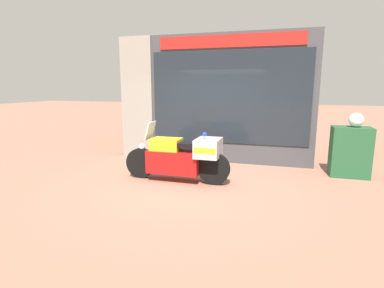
# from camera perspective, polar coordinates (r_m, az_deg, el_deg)

# --- Properties ---
(ground_plane) EXTENTS (60.00, 60.00, 0.00)m
(ground_plane) POSITION_cam_1_polar(r_m,az_deg,el_deg) (6.63, 0.12, -7.04)
(ground_plane) COLOR #9E6B56
(shop_building) EXTENTS (5.31, 0.55, 3.40)m
(shop_building) POSITION_cam_1_polar(r_m,az_deg,el_deg) (8.35, 1.32, 8.62)
(shop_building) COLOR #424247
(shop_building) RESTS_ON ground
(window_display) EXTENTS (3.92, 0.30, 1.82)m
(window_display) POSITION_cam_1_polar(r_m,az_deg,el_deg) (8.35, 6.65, -0.20)
(window_display) COLOR slate
(window_display) RESTS_ON ground
(paramedic_motorcycle) EXTENTS (2.37, 0.66, 1.29)m
(paramedic_motorcycle) POSITION_cam_1_polar(r_m,az_deg,el_deg) (6.47, -2.03, -2.36)
(paramedic_motorcycle) COLOR black
(paramedic_motorcycle) RESTS_ON ground
(utility_cabinet) EXTENTS (0.83, 0.54, 1.14)m
(utility_cabinet) POSITION_cam_1_polar(r_m,az_deg,el_deg) (7.74, 27.88, -1.32)
(utility_cabinet) COLOR #235633
(utility_cabinet) RESTS_ON ground
(white_helmet) EXTENTS (0.32, 0.32, 0.32)m
(white_helmet) POSITION_cam_1_polar(r_m,az_deg,el_deg) (7.66, 28.78, 4.03)
(white_helmet) COLOR white
(white_helmet) RESTS_ON utility_cabinet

